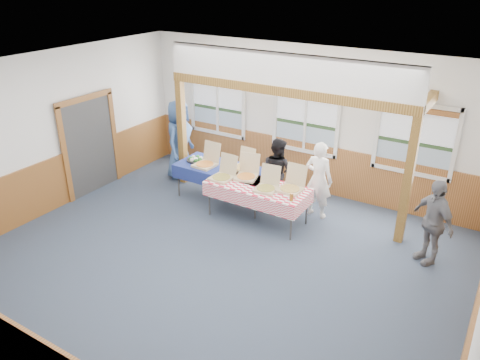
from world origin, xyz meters
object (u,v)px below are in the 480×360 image
at_px(person_grey, 433,222).
at_px(table_left, 224,170).
at_px(woman_white, 319,180).
at_px(table_right, 257,188).
at_px(man_blue, 179,140).
at_px(woman_black, 277,172).

bearing_deg(person_grey, table_left, -141.71).
distance_m(table_left, woman_white, 2.01).
distance_m(table_right, man_blue, 2.77).
bearing_deg(table_right, person_grey, -14.17).
xyz_separation_m(table_left, woman_black, (1.03, 0.43, 0.03)).
height_order(woman_white, man_blue, man_blue).
bearing_deg(woman_black, man_blue, 11.28).
distance_m(table_left, man_blue, 1.68).
distance_m(table_left, table_right, 1.09).
bearing_deg(woman_white, person_grey, 171.73).
bearing_deg(man_blue, woman_white, -103.23).
xyz_separation_m(table_left, man_blue, (-1.59, 0.49, 0.23)).
xyz_separation_m(woman_black, man_blue, (-2.62, 0.06, 0.20)).
relative_size(woman_black, man_blue, 0.79).
relative_size(woman_white, person_grey, 1.04).
bearing_deg(woman_black, table_left, 35.32).
distance_m(woman_white, person_grey, 2.31).
bearing_deg(man_blue, table_right, -120.32).
height_order(woman_black, man_blue, man_blue).
bearing_deg(table_right, man_blue, 142.07).
height_order(table_left, man_blue, man_blue).
relative_size(table_left, man_blue, 1.21).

